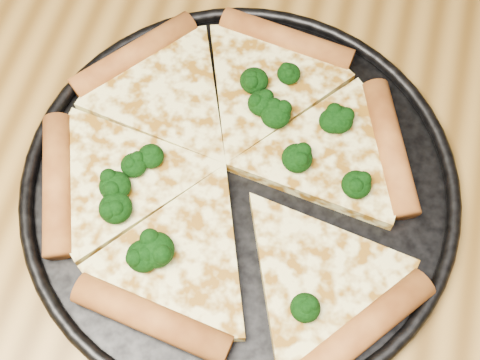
# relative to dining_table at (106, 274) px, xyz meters

# --- Properties ---
(dining_table) EXTENTS (1.20, 0.90, 0.75)m
(dining_table) POSITION_rel_dining_table_xyz_m (0.00, 0.00, 0.00)
(dining_table) COLOR olive
(dining_table) RESTS_ON ground
(pizza_pan) EXTENTS (0.39, 0.39, 0.02)m
(pizza_pan) POSITION_rel_dining_table_xyz_m (0.11, 0.08, 0.10)
(pizza_pan) COLOR black
(pizza_pan) RESTS_ON dining_table
(pizza) EXTENTS (0.37, 0.34, 0.03)m
(pizza) POSITION_rel_dining_table_xyz_m (0.10, 0.09, 0.11)
(pizza) COLOR #FDF69B
(pizza) RESTS_ON pizza_pan
(broccoli_florets) EXTENTS (0.22, 0.23, 0.02)m
(broccoli_florets) POSITION_rel_dining_table_xyz_m (0.11, 0.09, 0.12)
(broccoli_florets) COLOR black
(broccoli_florets) RESTS_ON pizza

